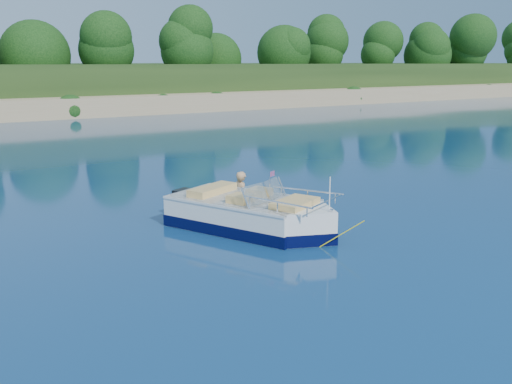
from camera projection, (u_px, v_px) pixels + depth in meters
ground at (401, 236)px, 14.02m from camera, size 160.00×160.00×0.00m
treeline at (35, 45)px, 46.70m from camera, size 150.00×7.12×8.19m
motorboat at (254, 217)px, 14.47m from camera, size 3.38×5.11×1.83m
tow_tube at (242, 206)px, 16.64m from camera, size 1.41×1.41×0.34m
boy at (240, 210)px, 16.55m from camera, size 0.45×0.88×1.67m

